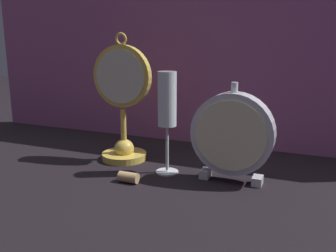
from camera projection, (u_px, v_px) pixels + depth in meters
ground_plane at (153, 182)px, 0.78m from camera, size 4.00×4.00×0.00m
fabric_backdrop_drape at (203, 44)px, 1.01m from camera, size 1.39×0.01×0.55m
pocket_watch_on_stand at (123, 109)px, 0.90m from camera, size 0.15×0.11×0.31m
mantel_clock_silver at (232, 134)px, 0.76m from camera, size 0.17×0.04×0.21m
champagne_flute at (167, 106)px, 0.80m from camera, size 0.05×0.05×0.22m
wine_cork at (128, 177)px, 0.77m from camera, size 0.04×0.02×0.02m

